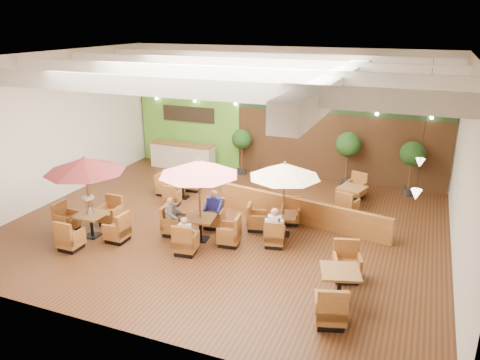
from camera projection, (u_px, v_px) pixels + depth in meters
The scene contains 17 objects.
room at pixel (247, 113), 15.52m from camera, with size 14.04×14.00×5.52m.
service_counter at pixel (183, 156), 21.56m from camera, with size 3.00×0.75×1.18m.
booth_divider at pixel (300, 211), 15.80m from camera, with size 6.26×0.18×0.87m, color brown.
table_0 at pixel (87, 183), 14.38m from camera, with size 2.59×2.59×2.67m.
table_1 at pixel (199, 186), 14.13m from camera, with size 2.67×2.67×2.67m.
table_2 at pixel (283, 182), 14.53m from camera, with size 2.38×2.50×2.46m.
table_3 at pixel (178, 186), 18.10m from camera, with size 1.57×2.30×1.45m.
table_4 at pixel (339, 286), 11.46m from camera, with size 1.17×2.95×1.05m.
table_5 at pixel (352, 197), 17.15m from camera, with size 1.10×2.77×0.99m.
topiary_0 at pixel (242, 141), 20.42m from camera, with size 0.88×0.88×2.04m.
topiary_1 at pixel (348, 147), 18.74m from camera, with size 0.99×0.99×2.31m.
topiary_2 at pixel (412, 156), 17.91m from camera, with size 0.93×0.93×2.16m.
diner_0 at pixel (185, 231), 13.64m from camera, with size 0.37×0.30×0.73m.
diner_1 at pixel (213, 206), 15.33m from camera, with size 0.42×0.34×0.84m.
diner_2 at pixel (173, 213), 14.82m from camera, with size 0.35×0.42×0.81m.
diner_3 at pixel (275, 224), 14.06m from camera, with size 0.41×0.36×0.79m.
diner_4 at pixel (275, 223), 14.06m from camera, with size 0.44×0.39×0.82m.
Camera 1 is at (5.78, -13.14, 6.62)m, focal length 35.00 mm.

